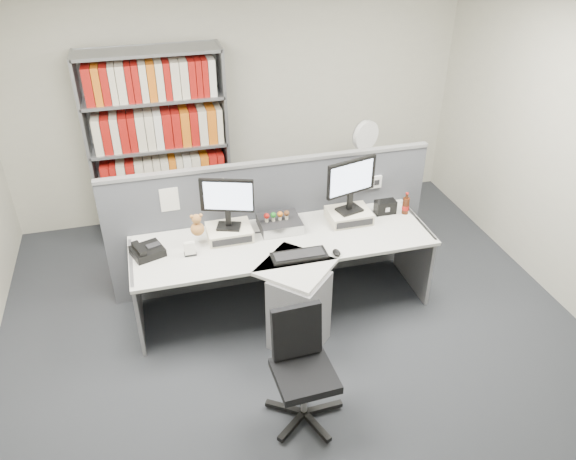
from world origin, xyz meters
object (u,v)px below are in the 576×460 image
object	(u,v)px
desktop_pc	(280,224)
desk_phone	(147,251)
cola_bottle	(406,206)
monitor_right	(351,181)
desk_calendar	(190,249)
shelving_unit	(160,149)
mouse	(337,253)
filing_cabinet	(360,197)
monitor_left	(227,199)
keyboard	(299,255)
speaker	(385,207)
desk_fan	(365,139)
office_chair	(302,364)
desk	(290,279)

from	to	relation	value
desktop_pc	desk_phone	size ratio (longest dim) A/B	1.18
cola_bottle	monitor_right	bearing A→B (deg)	178.24
desk_calendar	shelving_unit	xyz separation A→B (m)	(-0.10, 1.65, 0.20)
monitor_right	desk_phone	world-z (taller)	monitor_right
mouse	filing_cabinet	bearing A→B (deg)	61.26
mouse	shelving_unit	distance (m)	2.35
desktop_pc	mouse	distance (m)	0.63
monitor_left	keyboard	distance (m)	0.76
monitor_right	keyboard	size ratio (longest dim) A/B	1.07
speaker	cola_bottle	xyz separation A→B (m)	(0.18, -0.05, 0.02)
mouse	filing_cabinet	distance (m)	1.77
desk_fan	desk_calendar	bearing A→B (deg)	-149.07
office_chair	desk_phone	bearing A→B (deg)	126.87
filing_cabinet	monitor_right	bearing A→B (deg)	-117.93
desk	shelving_unit	size ratio (longest dim) A/B	1.30
filing_cabinet	desk_fan	world-z (taller)	desk_fan
monitor_left	desk_fan	world-z (taller)	monitor_left
mouse	office_chair	distance (m)	1.08
monitor_left	shelving_unit	size ratio (longest dim) A/B	0.23
desk_calendar	filing_cabinet	world-z (taller)	desk_calendar
desk_fan	speaker	bearing A→B (deg)	-99.73
speaker	filing_cabinet	xyz separation A→B (m)	(0.17, 0.98, -0.43)
desk_fan	office_chair	bearing A→B (deg)	-120.02
mouse	cola_bottle	xyz separation A→B (m)	(0.84, 0.48, 0.06)
desk_calendar	speaker	distance (m)	1.84
desk_phone	office_chair	distance (m)	1.63
monitor_right	desktop_pc	world-z (taller)	monitor_right
shelving_unit	monitor_right	bearing A→B (deg)	-43.18
monitor_right	desk_fan	distance (m)	1.15
speaker	office_chair	xyz separation A→B (m)	(-1.21, -1.41, -0.32)
desk	keyboard	xyz separation A→B (m)	(0.06, -0.07, 0.28)
monitor_left	filing_cabinet	distance (m)	2.07
monitor_left	desk_fan	distance (m)	1.93
monitor_left	cola_bottle	distance (m)	1.68
shelving_unit	monitor_left	bearing A→B (deg)	-72.49
desk_calendar	cola_bottle	size ratio (longest dim) A/B	0.56
speaker	shelving_unit	size ratio (longest dim) A/B	0.10
desk_phone	desk_fan	size ratio (longest dim) A/B	0.56
shelving_unit	desktop_pc	bearing A→B (deg)	-57.41
filing_cabinet	monitor_left	bearing A→B (deg)	-148.18
desk_fan	filing_cabinet	bearing A→B (deg)	90.00
desktop_pc	keyboard	world-z (taller)	desktop_pc
desk_calendar	shelving_unit	distance (m)	1.66
speaker	office_chair	distance (m)	1.89
cola_bottle	shelving_unit	world-z (taller)	shelving_unit
desktop_pc	mouse	xyz separation A→B (m)	(0.35, -0.52, -0.03)
speaker	mouse	bearing A→B (deg)	-141.14
shelving_unit	desk_fan	distance (m)	2.15
cola_bottle	keyboard	bearing A→B (deg)	-159.38
desk	desk_calendar	world-z (taller)	desk_calendar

